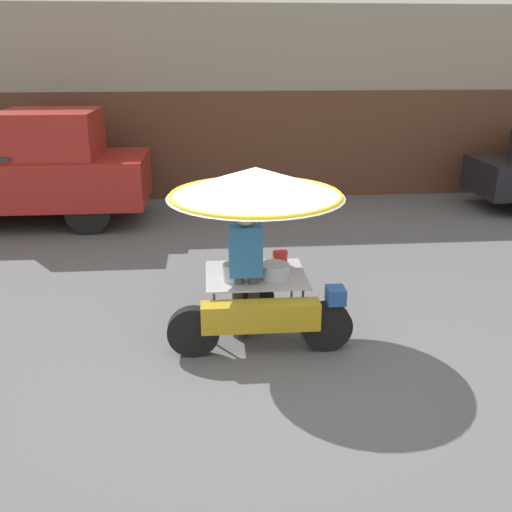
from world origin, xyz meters
TOP-DOWN VIEW (x-y plane):
  - ground_plane at (0.00, 0.00)m, footprint 36.00×36.00m
  - shopfront_building at (0.00, 8.36)m, footprint 28.00×2.06m
  - vendor_motorcycle_cart at (-0.04, 0.59)m, footprint 2.08×2.06m
  - vendor_person at (-0.18, 0.40)m, footprint 0.38×0.22m
  - pickup_truck at (-4.24, 5.58)m, footprint 5.17×1.94m

SIDE VIEW (x-z plane):
  - ground_plane at x=0.00m, z-range 0.00..0.00m
  - vendor_person at x=-0.18m, z-range 0.09..1.69m
  - pickup_truck at x=-4.24m, z-range -0.05..2.14m
  - vendor_motorcycle_cart at x=-0.04m, z-range 0.59..2.59m
  - shopfront_building at x=0.00m, z-range -0.01..4.19m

